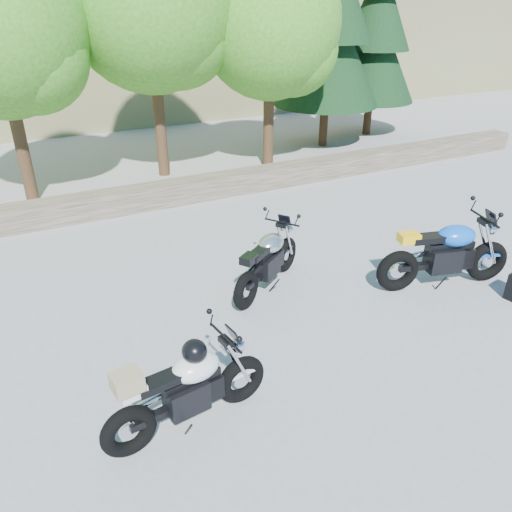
{
  "coord_description": "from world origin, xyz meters",
  "views": [
    {
      "loc": [
        -2.77,
        -4.9,
        4.18
      ],
      "look_at": [
        0.2,
        1.0,
        0.75
      ],
      "focal_mm": 35.0,
      "sensor_mm": 36.0,
      "label": 1
    }
  ],
  "objects": [
    {
      "name": "ground",
      "position": [
        0.0,
        0.0,
        0.0
      ],
      "size": [
        90.0,
        90.0,
        0.0
      ],
      "primitive_type": "plane",
      "color": "gray",
      "rests_on": "ground"
    },
    {
      "name": "stone_wall",
      "position": [
        0.0,
        5.5,
        0.25
      ],
      "size": [
        22.0,
        0.55,
        0.5
      ],
      "primitive_type": "cube",
      "color": "#483C30",
      "rests_on": "ground"
    },
    {
      "name": "tree_decid_left",
      "position": [
        -2.39,
        7.14,
        3.63
      ],
      "size": [
        3.67,
        3.67,
        5.62
      ],
      "color": "#382314",
      "rests_on": "ground"
    },
    {
      "name": "tree_decid_mid",
      "position": [
        0.91,
        7.54,
        4.04
      ],
      "size": [
        4.08,
        4.08,
        6.24
      ],
      "color": "#382314",
      "rests_on": "ground"
    },
    {
      "name": "tree_decid_right",
      "position": [
        3.71,
        6.94,
        3.5
      ],
      "size": [
        3.54,
        3.54,
        5.41
      ],
      "color": "#382314",
      "rests_on": "ground"
    },
    {
      "name": "conifer_near",
      "position": [
        6.2,
        8.2,
        3.68
      ],
      "size": [
        3.17,
        3.17,
        7.06
      ],
      "color": "#382314",
      "rests_on": "ground"
    },
    {
      "name": "conifer_far",
      "position": [
        8.4,
        8.8,
        3.27
      ],
      "size": [
        2.82,
        2.82,
        6.27
      ],
      "color": "#382314",
      "rests_on": "ground"
    },
    {
      "name": "silver_bike",
      "position": [
        0.53,
        1.23,
        0.48
      ],
      "size": [
        1.7,
        1.21,
        0.98
      ],
      "rotation": [
        0.0,
        0.0,
        0.59
      ],
      "color": "black",
      "rests_on": "ground"
    },
    {
      "name": "white_bike",
      "position": [
        -1.62,
        -0.98,
        0.53
      ],
      "size": [
        1.95,
        0.62,
        1.08
      ],
      "rotation": [
        0.0,
        0.0,
        0.14
      ],
      "color": "black",
      "rests_on": "ground"
    },
    {
      "name": "blue_bike",
      "position": [
        3.09,
        0.02,
        0.56
      ],
      "size": [
        2.25,
        0.87,
        1.15
      ],
      "rotation": [
        0.0,
        0.0,
        -0.26
      ],
      "color": "black",
      "rests_on": "ground"
    }
  ]
}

